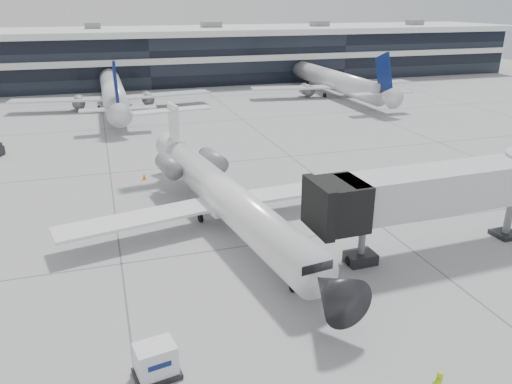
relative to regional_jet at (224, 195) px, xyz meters
name	(u,v)px	position (x,y,z in m)	size (l,w,h in m)	color
ground	(261,244)	(1.73, -4.22, -2.52)	(220.00, 220.00, 0.00)	#979799
terminal	(145,59)	(1.73, 77.78, 2.48)	(170.00, 22.00, 10.00)	black
bg_jet_center	(115,108)	(-6.27, 50.78, -2.52)	(32.00, 40.00, 9.60)	silver
bg_jet_right	(332,95)	(33.73, 50.78, -2.52)	(32.00, 40.00, 9.60)	silver
regional_jet	(224,195)	(0.00, 0.00, 0.00)	(25.61, 31.96, 7.39)	white
jet_bridge	(455,187)	(14.41, -8.69, 2.09)	(19.68, 4.52, 6.32)	#B4B6B9
cargo_uld	(156,361)	(-7.27, -15.89, -1.65)	(2.35, 1.89, 1.73)	black
traffic_cone	(144,177)	(-5.07, 12.71, -2.23)	(0.47, 0.47, 0.62)	orange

